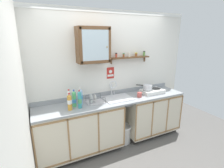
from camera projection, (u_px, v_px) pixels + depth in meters
floor at (123, 153)px, 3.15m from camera, size 5.94×5.94×0.00m
back_wall at (108, 78)px, 3.36m from camera, size 3.54×0.07×2.55m
side_wall_left at (23, 110)px, 1.93m from camera, size 0.05×3.43×2.55m
lower_cabinet_run at (80, 131)px, 3.03m from camera, size 1.52×0.57×0.91m
lower_cabinet_run_right at (151, 114)px, 3.69m from camera, size 1.18×0.57×0.91m
countertop at (115, 100)px, 3.19m from camera, size 2.90×0.60×0.03m
backsplash at (109, 93)px, 3.42m from camera, size 2.90×0.02×0.08m
sink at (117, 99)px, 3.26m from camera, size 0.53×0.45×0.45m
hot_plate_stove at (152, 91)px, 3.53m from camera, size 0.47×0.29×0.08m
saucepan at (147, 87)px, 3.48m from camera, size 0.27×0.26×0.10m
bottle_soda_green_0 at (74, 99)px, 2.83m from camera, size 0.07×0.07×0.29m
bottle_water_blue_1 at (81, 97)px, 2.93m from camera, size 0.07×0.07×0.30m
bottle_opaque_white_2 at (69, 98)px, 2.88m from camera, size 0.07×0.07×0.29m
bottle_juice_amber_3 at (70, 102)px, 2.70m from camera, size 0.07×0.07×0.29m
bottle_detergent_teal_4 at (80, 100)px, 2.77m from camera, size 0.06×0.06×0.31m
dish_rack at (95, 101)px, 3.03m from camera, size 0.31×0.25×0.17m
mug at (139, 95)px, 3.30m from camera, size 0.09×0.13×0.09m
wall_cabinet at (93, 45)px, 2.90m from camera, size 0.56×0.29×0.61m
spice_shelf at (130, 57)px, 3.36m from camera, size 0.83×0.14×0.22m
warning_sign at (110, 73)px, 3.32m from camera, size 0.15×0.01×0.22m
trash_bin at (123, 133)px, 3.43m from camera, size 0.32×0.32×0.36m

